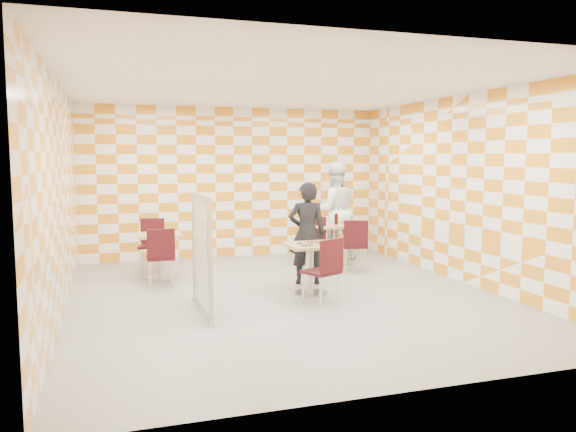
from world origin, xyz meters
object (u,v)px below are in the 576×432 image
object	(u,v)px
empty_table	(159,248)
man_dark	(307,233)
chair_empty_near	(161,253)
sport_bottle	(326,220)
man_white	(334,211)
main_table	(311,260)
chair_empty_far	(152,240)
partition	(202,253)
chair_second_front	(355,241)
chair_main_front	(326,266)
second_table	(333,238)
soda_bottle	(336,219)
chair_second_side	(314,237)

from	to	relation	value
empty_table	man_dark	bearing A→B (deg)	-26.01
chair_empty_near	sport_bottle	size ratio (longest dim) A/B	4.62
empty_table	chair_empty_near	xyz separation A→B (m)	(-0.03, -0.65, 0.04)
chair_empty_near	man_white	bearing A→B (deg)	22.96
main_table	empty_table	world-z (taller)	same
chair_empty_near	chair_empty_far	bearing A→B (deg)	91.48
main_table	partition	bearing A→B (deg)	-163.37
empty_table	chair_second_front	bearing A→B (deg)	-8.63
man_dark	sport_bottle	world-z (taller)	man_dark
chair_empty_far	man_white	bearing A→B (deg)	1.63
chair_empty_far	partition	size ratio (longest dim) A/B	0.60
chair_main_front	chair_empty_near	size ratio (longest dim) A/B	1.00
main_table	chair_main_front	world-z (taller)	chair_main_front
second_table	chair_empty_near	xyz separation A→B (m)	(-3.24, -0.94, 0.04)
man_white	soda_bottle	size ratio (longest dim) A/B	8.35
chair_empty_far	chair_main_front	bearing A→B (deg)	-56.65
chair_empty_near	chair_empty_far	xyz separation A→B (m)	(-0.04, 1.38, 0.00)
main_table	chair_second_side	size ratio (longest dim) A/B	0.81
chair_main_front	soda_bottle	world-z (taller)	soda_bottle
main_table	sport_bottle	distance (m)	2.44
chair_second_side	man_dark	world-z (taller)	man_dark
second_table	soda_bottle	world-z (taller)	soda_bottle
main_table	soda_bottle	bearing A→B (deg)	58.97
empty_table	chair_empty_far	xyz separation A→B (m)	(-0.07, 0.72, 0.04)
man_dark	chair_second_side	bearing A→B (deg)	-100.08
main_table	chair_empty_far	distance (m)	3.26
chair_empty_far	second_table	bearing A→B (deg)	-7.56
empty_table	chair_empty_far	distance (m)	0.73
chair_empty_far	soda_bottle	bearing A→B (deg)	-6.85
empty_table	soda_bottle	distance (m)	3.32
main_table	man_white	world-z (taller)	man_white
second_table	chair_main_front	bearing A→B (deg)	-113.97
chair_empty_near	soda_bottle	size ratio (longest dim) A/B	4.02
second_table	chair_second_side	world-z (taller)	chair_second_side
main_table	man_white	distance (m)	3.00
chair_empty_far	sport_bottle	world-z (taller)	sport_bottle
chair_second_front	man_dark	xyz separation A→B (m)	(-1.09, -0.58, 0.27)
chair_second_front	man_dark	distance (m)	1.26
empty_table	partition	bearing A→B (deg)	-81.29
second_table	chair_main_front	distance (m)	2.97
chair_empty_far	man_white	distance (m)	3.55
soda_bottle	chair_main_front	bearing A→B (deg)	-115.06
second_table	main_table	bearing A→B (deg)	-119.83
chair_second_side	sport_bottle	distance (m)	0.44
main_table	chair_second_front	xyz separation A→B (m)	(1.27, 1.28, 0.04)
main_table	chair_empty_near	xyz separation A→B (m)	(-2.06, 1.12, 0.04)
empty_table	man_white	distance (m)	3.58
second_table	chair_second_front	size ratio (longest dim) A/B	0.81
empty_table	soda_bottle	xyz separation A→B (m)	(3.29, 0.32, 0.34)
man_white	second_table	bearing A→B (deg)	70.11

